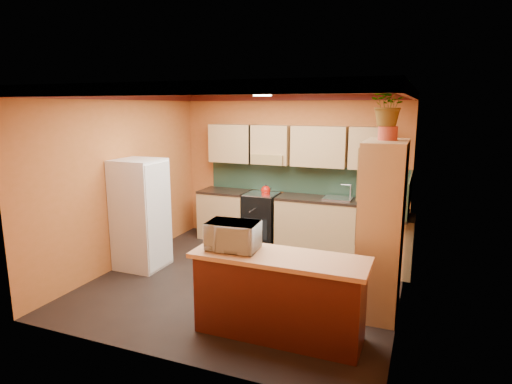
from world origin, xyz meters
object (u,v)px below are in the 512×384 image
base_cabinets_back (294,222)px  breakfast_bar (279,298)px  fridge (141,214)px  stove (261,218)px  pantry (382,229)px  microwave (233,236)px

base_cabinets_back → breakfast_bar: (0.75, -3.04, 0.00)m
fridge → breakfast_bar: bearing=-23.7°
breakfast_bar → stove: bearing=114.3°
fridge → base_cabinets_back: bearing=44.5°
pantry → breakfast_bar: bearing=-132.7°
base_cabinets_back → breakfast_bar: size_ratio=2.03×
pantry → stove: bearing=139.0°
base_cabinets_back → microwave: (0.21, -3.04, 0.65)m
stove → fridge: (-1.28, -1.88, 0.39)m
pantry → microwave: size_ratio=3.75×
base_cabinets_back → stove: 0.63m
base_cabinets_back → stove: stove is taller
fridge → breakfast_bar: (2.66, -1.17, -0.41)m
base_cabinets_back → fridge: fridge is taller
breakfast_bar → microwave: 0.84m
breakfast_bar → microwave: size_ratio=3.21×
pantry → breakfast_bar: size_ratio=1.17×
base_cabinets_back → stove: size_ratio=4.01×
base_cabinets_back → fridge: bearing=-135.5°
breakfast_bar → fridge: bearing=156.3°
stove → microwave: size_ratio=1.62×
fridge → pantry: 3.61m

